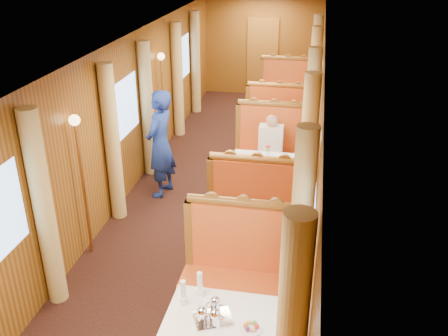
% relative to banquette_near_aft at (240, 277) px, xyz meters
% --- Properties ---
extents(floor, '(3.00, 12.00, 0.01)m').
position_rel_banquette_near_aft_xyz_m(floor, '(-0.75, 2.49, -0.42)').
color(floor, black).
rests_on(floor, ground).
extents(ceiling, '(3.00, 12.00, 0.01)m').
position_rel_banquette_near_aft_xyz_m(ceiling, '(-0.75, 2.49, 2.08)').
color(ceiling, silver).
rests_on(ceiling, wall_left).
extents(wall_far, '(3.00, 0.01, 2.50)m').
position_rel_banquette_near_aft_xyz_m(wall_far, '(-0.75, 8.49, 0.83)').
color(wall_far, brown).
rests_on(wall_far, floor).
extents(wall_left, '(0.01, 12.00, 2.50)m').
position_rel_banquette_near_aft_xyz_m(wall_left, '(-2.25, 2.49, 0.83)').
color(wall_left, brown).
rests_on(wall_left, floor).
extents(wall_right, '(0.01, 12.00, 2.50)m').
position_rel_banquette_near_aft_xyz_m(wall_right, '(0.75, 2.49, 0.83)').
color(wall_right, brown).
rests_on(wall_right, floor).
extents(doorway_far, '(0.80, 0.04, 2.00)m').
position_rel_banquette_near_aft_xyz_m(doorway_far, '(-0.75, 8.46, 0.58)').
color(doorway_far, '#905F21').
rests_on(doorway_far, floor).
extents(banquette_near_aft, '(1.30, 0.55, 1.34)m').
position_rel_banquette_near_aft_xyz_m(banquette_near_aft, '(0.00, 0.00, 0.00)').
color(banquette_near_aft, red).
rests_on(banquette_near_aft, floor).
extents(table_mid, '(1.05, 0.72, 0.75)m').
position_rel_banquette_near_aft_xyz_m(table_mid, '(0.00, 2.49, -0.05)').
color(table_mid, white).
rests_on(table_mid, floor).
extents(banquette_mid_fwd, '(1.30, 0.55, 1.34)m').
position_rel_banquette_near_aft_xyz_m(banquette_mid_fwd, '(0.00, 1.47, 0.00)').
color(banquette_mid_fwd, red).
rests_on(banquette_mid_fwd, floor).
extents(banquette_mid_aft, '(1.30, 0.55, 1.34)m').
position_rel_banquette_near_aft_xyz_m(banquette_mid_aft, '(0.00, 3.50, 0.00)').
color(banquette_mid_aft, red).
rests_on(banquette_mid_aft, floor).
extents(table_far, '(1.05, 0.72, 0.75)m').
position_rel_banquette_near_aft_xyz_m(table_far, '(0.00, 5.99, -0.05)').
color(table_far, white).
rests_on(table_far, floor).
extents(banquette_far_fwd, '(1.30, 0.55, 1.34)m').
position_rel_banquette_near_aft_xyz_m(banquette_far_fwd, '(0.00, 4.97, 0.00)').
color(banquette_far_fwd, red).
rests_on(banquette_far_fwd, floor).
extents(banquette_far_aft, '(1.30, 0.55, 1.34)m').
position_rel_banquette_near_aft_xyz_m(banquette_far_aft, '(0.00, 7.00, 0.00)').
color(banquette_far_aft, red).
rests_on(banquette_far_aft, floor).
extents(tea_tray, '(0.42, 0.37, 0.01)m').
position_rel_banquette_near_aft_xyz_m(tea_tray, '(-0.08, -1.08, 0.33)').
color(tea_tray, silver).
rests_on(tea_tray, table_near).
extents(teapot_left, '(0.18, 0.15, 0.13)m').
position_rel_banquette_near_aft_xyz_m(teapot_left, '(-0.17, -1.13, 0.39)').
color(teapot_left, silver).
rests_on(teapot_left, tea_tray).
extents(teapot_right, '(0.17, 0.13, 0.13)m').
position_rel_banquette_near_aft_xyz_m(teapot_right, '(-0.05, -1.14, 0.39)').
color(teapot_right, silver).
rests_on(teapot_right, tea_tray).
extents(teapot_back, '(0.17, 0.14, 0.13)m').
position_rel_banquette_near_aft_xyz_m(teapot_back, '(-0.09, -0.97, 0.39)').
color(teapot_back, silver).
rests_on(teapot_back, tea_tray).
extents(fruit_plate, '(0.20, 0.20, 0.05)m').
position_rel_banquette_near_aft_xyz_m(fruit_plate, '(0.27, -1.13, 0.35)').
color(fruit_plate, white).
rests_on(fruit_plate, table_near).
extents(cup_inboard, '(0.08, 0.08, 0.26)m').
position_rel_banquette_near_aft_xyz_m(cup_inboard, '(-0.40, -0.92, 0.43)').
color(cup_inboard, white).
rests_on(cup_inboard, table_near).
extents(cup_outboard, '(0.08, 0.08, 0.26)m').
position_rel_banquette_near_aft_xyz_m(cup_outboard, '(-0.28, -0.77, 0.43)').
color(cup_outboard, white).
rests_on(cup_outboard, table_near).
extents(rose_vase_mid, '(0.06, 0.06, 0.36)m').
position_rel_banquette_near_aft_xyz_m(rose_vase_mid, '(0.03, 2.50, 0.50)').
color(rose_vase_mid, silver).
rests_on(rose_vase_mid, table_mid).
extents(rose_vase_far, '(0.06, 0.06, 0.36)m').
position_rel_banquette_near_aft_xyz_m(rose_vase_far, '(-0.02, 5.98, 0.50)').
color(rose_vase_far, silver).
rests_on(rose_vase_far, table_far).
extents(curtain_left_near_b, '(0.22, 0.22, 2.35)m').
position_rel_banquette_near_aft_xyz_m(curtain_left_near_b, '(-2.13, -0.23, 0.75)').
color(curtain_left_near_b, tan).
rests_on(curtain_left_near_b, floor).
extents(window_right_near, '(0.01, 1.20, 0.90)m').
position_rel_banquette_near_aft_xyz_m(window_right_near, '(0.74, -1.01, 1.03)').
color(window_right_near, '#84ADE0').
rests_on(window_right_near, wall_right).
extents(curtain_right_near_b, '(0.22, 0.22, 2.35)m').
position_rel_banquette_near_aft_xyz_m(curtain_right_near_b, '(0.63, -0.23, 0.75)').
color(curtain_right_near_b, tan).
rests_on(curtain_right_near_b, floor).
extents(window_left_mid, '(0.01, 1.20, 0.90)m').
position_rel_banquette_near_aft_xyz_m(window_left_mid, '(-2.24, 2.49, 1.03)').
color(window_left_mid, '#84ADE0').
rests_on(window_left_mid, wall_left).
extents(curtain_left_mid_a, '(0.22, 0.22, 2.35)m').
position_rel_banquette_near_aft_xyz_m(curtain_left_mid_a, '(-2.13, 1.71, 0.75)').
color(curtain_left_mid_a, tan).
rests_on(curtain_left_mid_a, floor).
extents(curtain_left_mid_b, '(0.22, 0.22, 2.35)m').
position_rel_banquette_near_aft_xyz_m(curtain_left_mid_b, '(-2.13, 3.27, 0.75)').
color(curtain_left_mid_b, tan).
rests_on(curtain_left_mid_b, floor).
extents(window_right_mid, '(0.01, 1.20, 0.90)m').
position_rel_banquette_near_aft_xyz_m(window_right_mid, '(0.74, 2.49, 1.03)').
color(window_right_mid, '#84ADE0').
rests_on(window_right_mid, wall_right).
extents(curtain_right_mid_a, '(0.22, 0.22, 2.35)m').
position_rel_banquette_near_aft_xyz_m(curtain_right_mid_a, '(0.63, 1.71, 0.75)').
color(curtain_right_mid_a, tan).
rests_on(curtain_right_mid_a, floor).
extents(curtain_right_mid_b, '(0.22, 0.22, 2.35)m').
position_rel_banquette_near_aft_xyz_m(curtain_right_mid_b, '(0.63, 3.27, 0.75)').
color(curtain_right_mid_b, tan).
rests_on(curtain_right_mid_b, floor).
extents(window_left_far, '(0.01, 1.20, 0.90)m').
position_rel_banquette_near_aft_xyz_m(window_left_far, '(-2.24, 5.99, 1.03)').
color(window_left_far, '#84ADE0').
rests_on(window_left_far, wall_left).
extents(curtain_left_far_a, '(0.22, 0.22, 2.35)m').
position_rel_banquette_near_aft_xyz_m(curtain_left_far_a, '(-2.13, 5.21, 0.75)').
color(curtain_left_far_a, tan).
rests_on(curtain_left_far_a, floor).
extents(curtain_left_far_b, '(0.22, 0.22, 2.35)m').
position_rel_banquette_near_aft_xyz_m(curtain_left_far_b, '(-2.13, 6.77, 0.75)').
color(curtain_left_far_b, tan).
rests_on(curtain_left_far_b, floor).
extents(window_right_far, '(0.01, 1.20, 0.90)m').
position_rel_banquette_near_aft_xyz_m(window_right_far, '(0.74, 5.99, 1.03)').
color(window_right_far, '#84ADE0').
rests_on(window_right_far, wall_right).
extents(curtain_right_far_a, '(0.22, 0.22, 2.35)m').
position_rel_banquette_near_aft_xyz_m(curtain_right_far_a, '(0.63, 5.21, 0.75)').
color(curtain_right_far_a, tan).
rests_on(curtain_right_far_a, floor).
extents(curtain_right_far_b, '(0.22, 0.22, 2.35)m').
position_rel_banquette_near_aft_xyz_m(curtain_right_far_b, '(0.63, 6.77, 0.75)').
color(curtain_right_far_b, tan).
rests_on(curtain_right_far_b, floor).
extents(sconce_left_fore, '(0.14, 0.14, 1.95)m').
position_rel_banquette_near_aft_xyz_m(sconce_left_fore, '(-2.15, 0.74, 0.96)').
color(sconce_left_fore, '#BF8C3F').
rests_on(sconce_left_fore, floor).
extents(sconce_right_fore, '(0.14, 0.14, 1.95)m').
position_rel_banquette_near_aft_xyz_m(sconce_right_fore, '(0.65, 0.74, 0.96)').
color(sconce_right_fore, '#BF8C3F').
rests_on(sconce_right_fore, floor).
extents(sconce_left_aft, '(0.14, 0.14, 1.95)m').
position_rel_banquette_near_aft_xyz_m(sconce_left_aft, '(-2.15, 4.24, 0.96)').
color(sconce_left_aft, '#BF8C3F').
rests_on(sconce_left_aft, floor).
extents(sconce_right_aft, '(0.14, 0.14, 1.95)m').
position_rel_banquette_near_aft_xyz_m(sconce_right_aft, '(0.65, 4.24, 0.96)').
color(sconce_right_aft, '#BF8C3F').
rests_on(sconce_right_aft, floor).
extents(steward, '(0.52, 0.70, 1.76)m').
position_rel_banquette_near_aft_xyz_m(steward, '(-1.69, 2.52, 0.46)').
color(steward, navy).
rests_on(steward, floor).
extents(passenger, '(0.40, 0.44, 0.76)m').
position_rel_banquette_near_aft_xyz_m(passenger, '(-0.00, 3.26, 0.32)').
color(passenger, beige).
rests_on(passenger, banquette_mid_aft).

